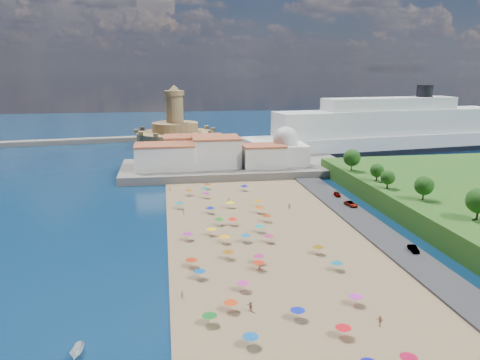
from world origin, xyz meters
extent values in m
plane|color=#071938|center=(0.00, 0.00, 0.00)|extent=(700.00, 700.00, 0.00)
cube|color=#59544C|center=(10.00, 73.00, 1.50)|extent=(90.00, 36.00, 3.00)
cube|color=#59544C|center=(-12.00, 108.00, 1.20)|extent=(18.00, 70.00, 2.40)
cube|color=silver|center=(-18.00, 69.00, 7.50)|extent=(22.00, 14.00, 9.00)
cube|color=silver|center=(2.00, 71.00, 8.50)|extent=(18.00, 16.00, 11.00)
cube|color=silver|center=(20.00, 67.00, 7.00)|extent=(16.00, 12.00, 8.00)
cube|color=silver|center=(-6.00, 83.00, 8.00)|extent=(24.00, 14.00, 10.00)
cube|color=silver|center=(30.00, 71.00, 7.00)|extent=(16.00, 16.00, 8.00)
sphere|color=silver|center=(30.00, 71.00, 13.00)|extent=(10.00, 10.00, 10.00)
cylinder|color=silver|center=(30.00, 71.00, 16.80)|extent=(1.20, 1.20, 1.60)
cylinder|color=#9C814E|center=(-12.00, 138.00, 4.00)|extent=(40.00, 40.00, 8.00)
cylinder|color=#9C814E|center=(-12.00, 138.00, 10.50)|extent=(24.00, 24.00, 5.00)
cylinder|color=#9C814E|center=(-12.00, 138.00, 20.00)|extent=(9.00, 9.00, 14.00)
cylinder|color=#9C814E|center=(-12.00, 138.00, 28.20)|extent=(10.40, 10.40, 2.40)
cone|color=#9C814E|center=(-12.00, 138.00, 30.90)|extent=(6.00, 6.00, 3.00)
cube|color=black|center=(92.40, 108.30, 1.20)|extent=(150.38, 42.29, 2.39)
cube|color=white|center=(92.40, 108.30, 4.43)|extent=(149.33, 41.76, 8.87)
cube|color=white|center=(92.40, 108.30, 14.78)|extent=(119.52, 33.80, 11.82)
cube|color=white|center=(92.40, 108.30, 23.64)|extent=(70.19, 23.13, 5.91)
cylinder|color=black|center=(111.92, 111.01, 29.55)|extent=(7.88, 7.88, 5.91)
cylinder|color=gray|center=(8.08, 41.32, 1.25)|extent=(0.07, 0.07, 2.00)
cone|color=#0E11BB|center=(8.08, 41.32, 2.15)|extent=(2.50, 2.50, 0.60)
cylinder|color=gray|center=(2.65, -41.90, 1.25)|extent=(0.07, 0.07, 2.00)
cone|color=#0D20AC|center=(2.65, -41.90, 2.15)|extent=(2.50, 2.50, 0.60)
cylinder|color=gray|center=(-5.49, 34.07, 1.25)|extent=(0.07, 0.07, 2.00)
cone|color=#9C217A|center=(-5.49, 34.07, 2.15)|extent=(2.50, 2.50, 0.60)
cylinder|color=gray|center=(-7.30, -0.07, 1.25)|extent=(0.07, 0.07, 2.00)
cone|color=yellow|center=(-7.30, -0.07, 2.15)|extent=(2.50, 2.50, 0.60)
cylinder|color=gray|center=(-4.45, 7.34, 1.25)|extent=(0.07, 0.07, 2.00)
cone|color=#1C8217|center=(-4.45, 7.34, 2.15)|extent=(2.50, 2.50, 0.60)
cylinder|color=gray|center=(-14.24, 24.11, 1.25)|extent=(0.07, 0.07, 2.00)
cone|color=#0D6677|center=(-14.24, 24.11, 2.15)|extent=(2.50, 2.50, 0.60)
cylinder|color=gray|center=(-11.76, -41.23, 1.25)|extent=(0.07, 0.07, 2.00)
cone|color=#12671F|center=(-11.76, -41.23, 2.15)|extent=(2.50, 2.50, 0.60)
cylinder|color=gray|center=(9.11, 22.95, 1.25)|extent=(0.07, 0.07, 2.00)
cone|color=#C87B0A|center=(9.11, 22.95, 2.15)|extent=(2.50, 2.50, 0.60)
cylinder|color=gray|center=(-13.21, -2.49, 1.25)|extent=(0.07, 0.07, 2.00)
cone|color=#9F2294|center=(-13.21, -2.49, 2.15)|extent=(2.50, 2.50, 0.60)
cylinder|color=gray|center=(-0.95, 6.71, 1.25)|extent=(0.07, 0.07, 2.00)
cone|color=red|center=(-0.95, 6.71, 2.15)|extent=(2.50, 2.50, 0.60)
cylinder|color=gray|center=(0.29, -5.89, 1.25)|extent=(0.07, 0.07, 2.00)
cone|color=#11629C|center=(0.29, -5.89, 2.15)|extent=(2.50, 2.50, 0.60)
cylinder|color=gray|center=(14.91, -15.74, 1.25)|extent=(0.07, 0.07, 2.00)
cone|color=#7E550B|center=(14.91, -15.74, 2.15)|extent=(2.50, 2.50, 0.60)
cylinder|color=gray|center=(-4.74, -5.93, 1.25)|extent=(0.07, 0.07, 2.00)
cone|color=#FFA60B|center=(-4.74, -5.93, 2.15)|extent=(2.50, 2.50, 0.60)
cylinder|color=gray|center=(0.54, 22.30, 1.25)|extent=(0.07, 0.07, 2.00)
cone|color=#FFE90D|center=(0.54, 22.30, 2.15)|extent=(2.50, 2.50, 0.60)
cylinder|color=gray|center=(-10.59, 38.64, 1.25)|extent=(0.07, 0.07, 2.00)
cone|color=#94520D|center=(-10.59, 38.64, 2.15)|extent=(2.50, 2.50, 0.60)
cylinder|color=gray|center=(8.17, 15.80, 1.25)|extent=(0.07, 0.07, 2.00)
cone|color=#DD5F09|center=(8.17, 15.80, 2.15)|extent=(2.50, 2.50, 0.60)
cylinder|color=gray|center=(4.96, 0.22, 1.25)|extent=(0.07, 0.07, 2.00)
cone|color=#0F8A8B|center=(4.96, 0.22, 2.15)|extent=(2.50, 2.50, 0.60)
cylinder|color=gray|center=(-13.23, -18.35, 1.25)|extent=(0.07, 0.07, 2.00)
cone|color=#B1270E|center=(-13.23, -18.35, 2.15)|extent=(2.50, 2.50, 0.60)
cone|color=#A30D32|center=(14.09, -56.72, 2.15)|extent=(2.50, 2.50, 0.60)
cylinder|color=gray|center=(0.20, -21.95, 1.25)|extent=(0.07, 0.07, 2.00)
cone|color=red|center=(0.20, -21.95, 2.15)|extent=(2.50, 2.50, 0.60)
cylinder|color=gray|center=(-4.50, -30.55, 1.25)|extent=(0.07, 0.07, 2.00)
cone|color=#CB2B8E|center=(-4.50, -30.55, 2.15)|extent=(2.50, 2.50, 0.60)
cylinder|color=gray|center=(-5.17, -15.29, 1.25)|extent=(0.07, 0.07, 2.00)
cone|color=#91520D|center=(-5.17, -15.29, 2.15)|extent=(2.50, 2.50, 0.60)
cylinder|color=gray|center=(-5.74, 17.78, 1.25)|extent=(0.07, 0.07, 2.00)
cone|color=navy|center=(-5.74, 17.78, 2.15)|extent=(2.50, 2.50, 0.60)
cylinder|color=gray|center=(15.90, -24.73, 1.25)|extent=(0.07, 0.07, 2.00)
cone|color=#106493|center=(15.90, -24.73, 2.15)|extent=(2.50, 2.50, 0.60)
cylinder|color=gray|center=(-7.82, -37.55, 1.25)|extent=(0.07, 0.07, 2.00)
cone|color=red|center=(-7.82, -37.55, 2.15)|extent=(2.50, 2.50, 0.60)
cylinder|color=gray|center=(5.66, -7.12, 1.25)|extent=(0.07, 0.07, 2.00)
cone|color=#A12255|center=(5.66, -7.12, 2.15)|extent=(2.50, 2.50, 0.60)
cylinder|color=gray|center=(0.84, -18.59, 1.25)|extent=(0.07, 0.07, 2.00)
cone|color=#A32266|center=(0.84, -18.59, 2.15)|extent=(2.50, 2.50, 0.60)
cylinder|color=gray|center=(-3.91, 45.66, 1.25)|extent=(0.07, 0.07, 2.00)
cone|color=#91450D|center=(-3.91, 45.66, 2.15)|extent=(2.50, 2.50, 0.60)
cylinder|color=gray|center=(8.05, -48.12, 1.25)|extent=(0.07, 0.07, 2.00)
cone|color=red|center=(8.05, -48.12, 2.15)|extent=(2.50, 2.50, 0.60)
cylinder|color=gray|center=(-12.00, -24.10, 1.25)|extent=(0.07, 0.07, 2.00)
cone|color=#0B4E8F|center=(-12.00, -24.10, 2.15)|extent=(2.50, 2.50, 0.60)
cylinder|color=gray|center=(-6.38, -48.26, 1.25)|extent=(0.07, 0.07, 2.00)
cone|color=#0C55A2|center=(-6.38, -48.26, 2.15)|extent=(2.50, 2.50, 0.60)
cylinder|color=gray|center=(-5.17, 40.34, 1.25)|extent=(0.07, 0.07, 2.00)
cone|color=#0D7178|center=(-5.17, 40.34, 2.15)|extent=(2.50, 2.50, 0.60)
cylinder|color=gray|center=(8.43, 8.26, 1.25)|extent=(0.07, 0.07, 2.00)
cone|color=#9A330E|center=(8.43, 8.26, 2.15)|extent=(2.50, 2.50, 0.60)
cylinder|color=gray|center=(13.99, -38.93, 1.25)|extent=(0.07, 0.07, 2.00)
cone|color=#B627AB|center=(13.99, -38.93, 2.15)|extent=(2.50, 2.50, 0.60)
imported|color=tan|center=(0.58, -21.64, 1.19)|extent=(0.88, 1.07, 1.88)
imported|color=tan|center=(0.91, 26.96, 1.17)|extent=(1.13, 1.11, 1.83)
imported|color=tan|center=(-4.47, -37.96, 1.11)|extent=(1.26, 1.61, 1.71)
imported|color=tan|center=(-16.54, 45.02, 1.08)|extent=(0.79, 1.05, 1.66)
imported|color=tan|center=(15.04, -46.06, 1.19)|extent=(1.05, 1.15, 1.88)
imported|color=tan|center=(-13.30, 16.59, 1.17)|extent=(1.09, 1.37, 1.85)
imported|color=tan|center=(-15.75, -31.58, 1.05)|extent=(0.69, 0.58, 1.60)
imported|color=tan|center=(17.51, 18.30, 1.14)|extent=(1.62, 1.44, 1.78)
imported|color=white|center=(-31.37, -46.16, 0.73)|extent=(2.10, 3.99, 1.46)
imported|color=gray|center=(36.00, 28.20, 1.40)|extent=(2.09, 4.26, 1.40)
imported|color=gray|center=(36.00, -18.75, 1.35)|extent=(1.79, 4.05, 1.29)
imported|color=gray|center=(36.00, 17.00, 1.40)|extent=(3.12, 5.36, 1.40)
cylinder|color=#382314|center=(53.48, -15.21, 7.67)|extent=(0.50, 0.50, 3.33)
sphere|color=#14380F|center=(53.48, -15.21, 10.66)|extent=(6.00, 6.00, 6.00)
cylinder|color=#382314|center=(50.18, 2.53, 7.43)|extent=(0.50, 0.50, 2.87)
sphere|color=#14380F|center=(50.18, 2.53, 10.02)|extent=(5.16, 5.16, 5.16)
cylinder|color=#382314|center=(46.51, 15.93, 7.19)|extent=(0.50, 0.50, 2.38)
sphere|color=#14380F|center=(46.51, 15.93, 9.34)|extent=(4.29, 4.29, 4.29)
cylinder|color=#382314|center=(47.57, 25.32, 7.21)|extent=(0.50, 0.50, 2.42)
sphere|color=#14380F|center=(47.57, 25.32, 9.38)|extent=(4.35, 4.35, 4.35)
cylinder|color=#382314|center=(45.62, 40.86, 7.63)|extent=(0.50, 0.50, 3.26)
sphere|color=#14380F|center=(45.62, 40.86, 10.56)|extent=(5.87, 5.87, 5.87)
camera|label=1|loc=(-17.85, -108.87, 40.31)|focal=35.00mm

